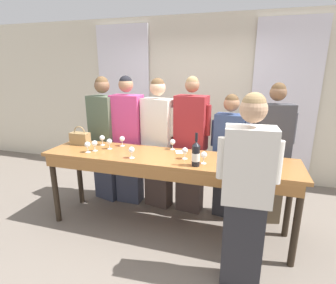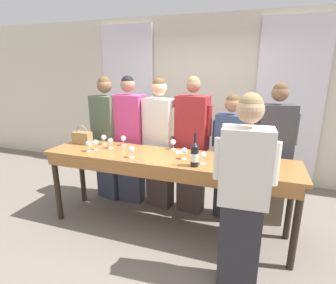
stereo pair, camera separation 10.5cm
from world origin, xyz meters
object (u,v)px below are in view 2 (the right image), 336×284
wine_glass_front_mid (173,142)px  wine_glass_back_left (123,139)px  wine_glass_back_right (131,150)px  guest_beige_cap (273,155)px  guest_navy_coat (229,156)px  wine_glass_front_left (96,143)px  tasting_bar (165,165)px  guest_pink_top (130,140)px  guest_striped_shirt (192,146)px  wine_glass_center_left (184,151)px  wine_bottle (195,154)px  handbag (82,137)px  wine_glass_back_mid (203,156)px  wine_glass_center_mid (89,144)px  guest_olive_jacket (108,138)px  guest_cream_sweater (160,143)px  wine_glass_front_right (104,138)px  wine_glass_center_right (110,141)px  wine_glass_near_host (240,164)px  host_pouring (243,194)px

wine_glass_front_mid → wine_glass_back_left: size_ratio=1.00×
wine_glass_back_right → guest_beige_cap: bearing=24.9°
guest_navy_coat → wine_glass_front_left: bearing=-159.0°
tasting_bar → guest_pink_top: (-0.73, 0.56, 0.09)m
guest_striped_shirt → wine_glass_center_left: bearing=-84.7°
wine_bottle → wine_glass_front_left: (-1.28, 0.14, -0.04)m
wine_glass_center_left → handbag: bearing=174.0°
wine_glass_front_left → wine_glass_back_mid: same height
wine_glass_center_mid → guest_olive_jacket: size_ratio=0.07×
tasting_bar → wine_bottle: wine_bottle is taller
handbag → wine_glass_back_mid: (1.69, -0.24, 0.01)m
handbag → guest_pink_top: 0.66m
guest_cream_sweater → wine_glass_center_mid: bearing=-134.6°
wine_glass_front_right → guest_olive_jacket: bearing=114.3°
guest_olive_jacket → guest_beige_cap: guest_olive_jacket is taller
wine_glass_front_mid → guest_navy_coat: guest_navy_coat is taller
guest_navy_coat → guest_pink_top: bearing=-180.0°
tasting_bar → guest_cream_sweater: (-0.28, 0.56, 0.09)m
wine_glass_center_left → wine_glass_back_right: (-0.58, -0.15, 0.00)m
tasting_bar → guest_navy_coat: (0.67, 0.56, 0.01)m
guest_cream_sweater → guest_striped_shirt: size_ratio=0.99×
wine_glass_center_right → guest_striped_shirt: (0.94, 0.48, -0.11)m
guest_beige_cap → guest_navy_coat: bearing=180.0°
wine_glass_front_left → wine_glass_near_host: same height
wine_glass_center_left → wine_glass_center_right: (-0.99, 0.09, 0.00)m
wine_glass_front_left → host_pouring: 1.88m
guest_pink_top → wine_glass_center_left: bearing=-30.4°
wine_glass_front_right → wine_glass_back_left: 0.27m
wine_bottle → wine_glass_back_mid: 0.12m
wine_glass_center_mid → handbag: bearing=137.4°
guest_pink_top → guest_olive_jacket: bearing=180.0°
wine_glass_back_right → guest_beige_cap: size_ratio=0.07×
handbag → wine_glass_back_mid: size_ratio=1.90×
wine_glass_front_right → wine_glass_back_right: (0.59, -0.36, 0.00)m
wine_glass_back_left → wine_glass_back_right: 0.51m
wine_glass_near_host → host_pouring: host_pouring is taller
guest_striped_shirt → wine_glass_back_left: bearing=-159.5°
guest_cream_sweater → host_pouring: bearing=-44.0°
wine_glass_front_left → host_pouring: host_pouring is taller
wine_glass_center_right → guest_olive_jacket: size_ratio=0.07×
guest_cream_sweater → wine_glass_front_mid: bearing=-43.6°
wine_glass_center_right → wine_glass_front_mid: bearing=15.3°
wine_glass_center_mid → wine_glass_back_right: 0.60m
handbag → wine_glass_near_host: handbag is taller
wine_glass_center_right → guest_striped_shirt: 1.06m
wine_glass_front_left → guest_olive_jacket: bearing=108.5°
wine_glass_back_right → wine_glass_front_right: bearing=148.3°
wine_glass_front_left → guest_cream_sweater: (0.62, 0.60, -0.11)m
guest_cream_sweater → handbag: bearing=-156.7°
wine_bottle → handbag: bearing=168.4°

